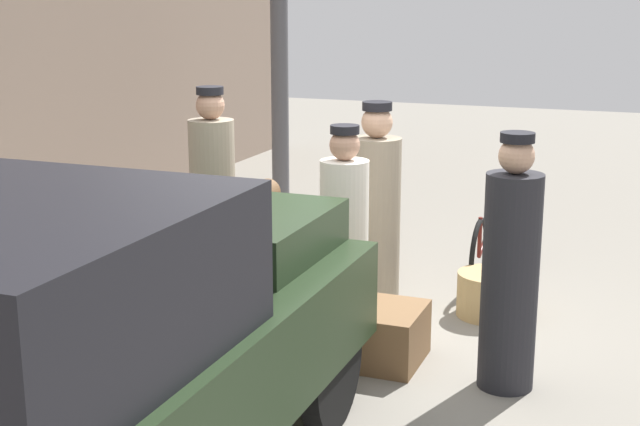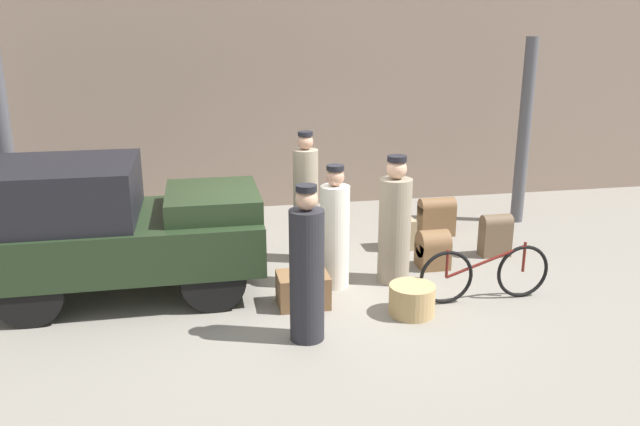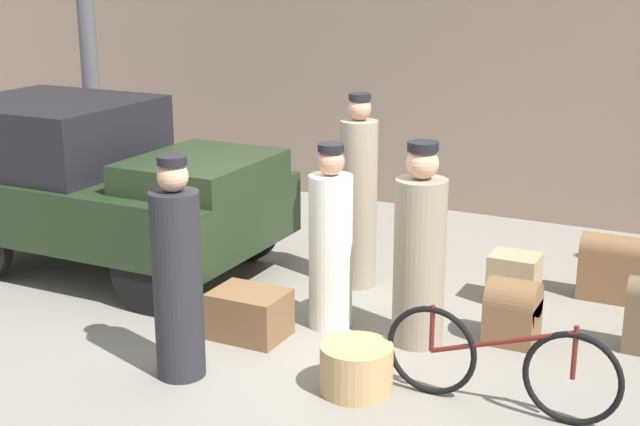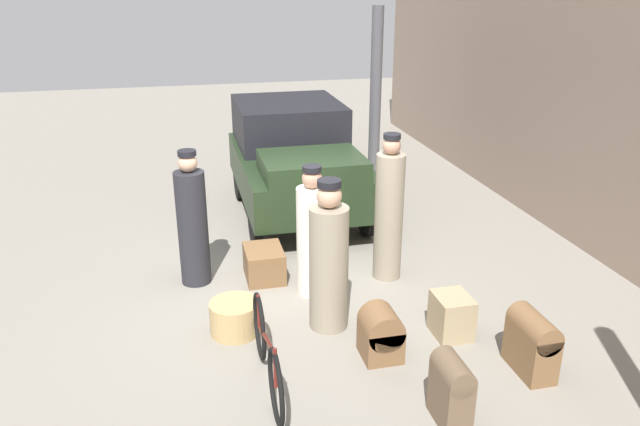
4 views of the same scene
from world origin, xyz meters
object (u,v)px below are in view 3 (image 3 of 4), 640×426
object	(u,v)px
porter_with_bicycle	(177,278)
trunk_barrel_dark	(513,311)
trunk_wicker_pale	(514,279)
porter_standing_middle	(331,245)
conductor_in_dark_uniform	(359,199)
porter_carrying_trunk	(420,254)
wicker_basket	(356,368)
truck	(100,179)
suitcase_small_leather	(612,266)
suitcase_tan_flat	(249,314)
bicycle	(500,363)

from	to	relation	value
porter_with_bicycle	trunk_barrel_dark	size ratio (longest dim) A/B	3.14
trunk_wicker_pale	porter_standing_middle	bearing A→B (deg)	-136.06
conductor_in_dark_uniform	trunk_wicker_pale	world-z (taller)	conductor_in_dark_uniform
porter_carrying_trunk	conductor_in_dark_uniform	world-z (taller)	conductor_in_dark_uniform
wicker_basket	trunk_barrel_dark	distance (m)	1.58
porter_standing_middle	conductor_in_dark_uniform	world-z (taller)	conductor_in_dark_uniform
truck	suitcase_small_leather	bearing A→B (deg)	15.85
truck	porter_standing_middle	xyz separation A→B (m)	(2.72, -0.34, -0.20)
conductor_in_dark_uniform	porter_with_bicycle	xyz separation A→B (m)	(-0.41, -2.36, -0.08)
porter_standing_middle	porter_carrying_trunk	bearing A→B (deg)	0.18
porter_standing_middle	trunk_wicker_pale	world-z (taller)	porter_standing_middle
conductor_in_dark_uniform	suitcase_small_leather	distance (m)	2.41
truck	suitcase_tan_flat	bearing A→B (deg)	-20.89
porter_with_bicycle	trunk_wicker_pale	world-z (taller)	porter_with_bicycle
truck	trunk_barrel_dark	size ratio (longest dim) A/B	6.04
porter_with_bicycle	trunk_barrel_dark	distance (m)	2.75
suitcase_small_leather	porter_standing_middle	bearing A→B (deg)	-140.46
porter_with_bicycle	wicker_basket	bearing A→B (deg)	15.00
porter_carrying_trunk	trunk_barrel_dark	distance (m)	0.92
truck	suitcase_small_leather	world-z (taller)	truck
wicker_basket	porter_with_bicycle	distance (m)	1.47
porter_carrying_trunk	porter_standing_middle	distance (m)	0.79
porter_carrying_trunk	trunk_wicker_pale	distance (m)	1.42
conductor_in_dark_uniform	porter_with_bicycle	bearing A→B (deg)	-99.74
bicycle	porter_carrying_trunk	distance (m)	1.28
trunk_barrel_dark	bicycle	bearing A→B (deg)	-79.86
bicycle	trunk_barrel_dark	world-z (taller)	bicycle
wicker_basket	suitcase_tan_flat	size ratio (longest dim) A/B	0.88
suitcase_tan_flat	porter_standing_middle	bearing A→B (deg)	45.57
truck	suitcase_small_leather	distance (m)	5.00
wicker_basket	porter_standing_middle	distance (m)	1.34
porter_standing_middle	porter_with_bicycle	world-z (taller)	porter_with_bicycle
wicker_basket	suitcase_tan_flat	xyz separation A→B (m)	(-1.20, 0.49, 0.02)
bicycle	suitcase_small_leather	distance (m)	2.53
porter_carrying_trunk	suitcase_tan_flat	xyz separation A→B (m)	(-1.29, -0.51, -0.56)
porter_carrying_trunk	porter_with_bicycle	world-z (taller)	porter_with_bicycle
porter_carrying_trunk	porter_with_bicycle	size ratio (longest dim) A/B	0.99
suitcase_small_leather	conductor_in_dark_uniform	bearing A→B (deg)	-163.06
wicker_basket	porter_carrying_trunk	size ratio (longest dim) A/B	0.32
wicker_basket	porter_standing_middle	xyz separation A→B (m)	(-0.70, 1.01, 0.55)
suitcase_tan_flat	trunk_barrel_dark	size ratio (longest dim) A/B	1.12
wicker_basket	porter_with_bicycle	xyz separation A→B (m)	(-1.30, -0.35, 0.60)
bicycle	porter_carrying_trunk	bearing A→B (deg)	138.07
porter_standing_middle	suitcase_small_leather	distance (m)	2.69
wicker_basket	suitcase_small_leather	world-z (taller)	suitcase_small_leather
suitcase_tan_flat	trunk_wicker_pale	bearing A→B (deg)	44.41
wicker_basket	trunk_wicker_pale	size ratio (longest dim) A/B	1.17
porter_with_bicycle	suitcase_tan_flat	xyz separation A→B (m)	(0.10, 0.84, -0.58)
suitcase_small_leather	porter_carrying_trunk	bearing A→B (deg)	-126.70
trunk_barrel_dark	trunk_wicker_pale	xyz separation A→B (m)	(-0.21, 0.86, -0.04)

